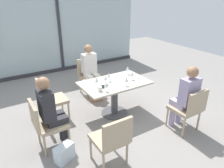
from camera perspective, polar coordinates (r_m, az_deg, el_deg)
The scene contains 22 objects.
ground_plane at distance 4.55m, azimuth 0.67°, elevation -7.95°, with size 12.00×12.00×0.00m, color gray.
window_wall_backdrop at distance 6.88m, azimuth -14.09°, elevation 13.31°, with size 5.42×0.10×2.70m.
dining_table_main at distance 4.28m, azimuth 0.70°, elevation -1.72°, with size 1.36×0.84×0.73m.
chair_side_end at distance 3.54m, azimuth -17.70°, elevation -9.88°, with size 0.50×0.46×0.87m.
chair_near_window at distance 5.28m, azimuth -6.39°, elevation 2.66°, with size 0.46×0.51×0.87m.
chair_front_right at distance 4.02m, azimuth 20.30°, elevation -6.01°, with size 0.46×0.50×0.87m.
chair_far_left at distance 4.28m, azimuth -16.73°, elevation -3.60°, with size 0.50×0.46×0.87m.
chair_front_left at distance 3.06m, azimuth -0.02°, elevation -14.56°, with size 0.46×0.50×0.87m.
person_side_end at distance 3.46m, azimuth -16.38°, elevation -6.62°, with size 0.39×0.34×1.26m.
person_near_window at distance 5.12m, azimuth -5.96°, elevation 4.41°, with size 0.34×0.39×1.26m.
person_front_right at distance 3.98m, azimuth 19.51°, elevation -2.84°, with size 0.34×0.39×1.26m.
wine_glass_0 at distance 4.20m, azimuth -0.86°, elevation 2.43°, with size 0.07×0.07×0.18m.
wine_glass_1 at distance 3.98m, azimuth -4.21°, elevation 1.09°, with size 0.07×0.07×0.18m.
wine_glass_2 at distance 4.08m, azimuth -1.76°, elevation 1.74°, with size 0.07×0.07×0.18m.
wine_glass_3 at distance 4.00m, azimuth 3.94°, elevation 1.27°, with size 0.07×0.07×0.18m.
wine_glass_4 at distance 3.76m, azimuth -1.61°, elevation -0.22°, with size 0.07×0.07×0.18m.
wine_glass_5 at distance 4.29m, azimuth 5.48°, elevation 2.79°, with size 0.07×0.07×0.18m.
wine_glass_6 at distance 4.58m, azimuth 4.30°, elevation 4.22°, with size 0.07×0.07×0.18m.
coffee_cup at distance 3.81m, azimuth -3.31°, elevation -1.35°, with size 0.08×0.08×0.09m, color white.
cell_phone_on_table at distance 3.99m, azimuth -2.51°, elevation -0.77°, with size 0.07×0.14×0.01m, color black.
handbag_0 at distance 3.44m, azimuth -12.89°, elevation -17.87°, with size 0.30×0.16×0.28m, color silver.
handbag_1 at distance 5.00m, azimuth -4.36°, elevation -3.03°, with size 0.30×0.16×0.28m, color #A3704C.
Camera 1 is at (-2.07, -3.25, 2.40)m, focal length 33.51 mm.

